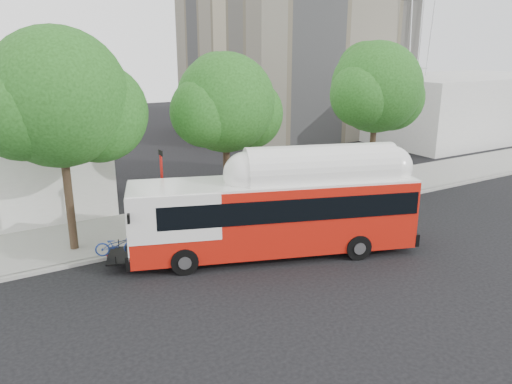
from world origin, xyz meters
TOP-DOWN VIEW (x-y plane):
  - ground at (0.00, 0.00)m, footprint 120.00×120.00m
  - sidewalk at (0.00, 6.50)m, footprint 60.00×5.00m
  - curb_strip at (0.00, 3.90)m, footprint 60.00×0.30m
  - red_curb_segment at (-3.00, 3.90)m, footprint 10.00×0.32m
  - street_tree_left at (-8.53, 5.56)m, footprint 6.67×5.80m
  - street_tree_mid at (-0.59, 6.06)m, footprint 5.75×5.00m
  - street_tree_right at (9.44, 5.86)m, footprint 6.21×5.40m
  - horizon_block at (30.00, 16.00)m, footprint 20.00×12.00m
  - transit_bus at (-1.41, 0.62)m, footprint 13.17×6.53m
  - signal_pole at (-5.09, 4.48)m, footprint 0.13×0.42m

SIDE VIEW (x-z plane):
  - ground at x=0.00m, z-range 0.00..0.00m
  - sidewalk at x=0.00m, z-range 0.00..0.15m
  - curb_strip at x=0.00m, z-range 0.00..0.15m
  - red_curb_segment at x=-3.00m, z-range 0.00..0.16m
  - transit_bus at x=-1.41m, z-range -0.13..3.76m
  - signal_pole at x=-5.09m, z-range 0.06..4.46m
  - horizon_block at x=30.00m, z-range 0.00..6.00m
  - street_tree_mid at x=-0.59m, z-range 1.60..10.22m
  - street_tree_right at x=9.44m, z-range 1.67..10.85m
  - street_tree_left at x=-8.53m, z-range 1.73..11.47m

